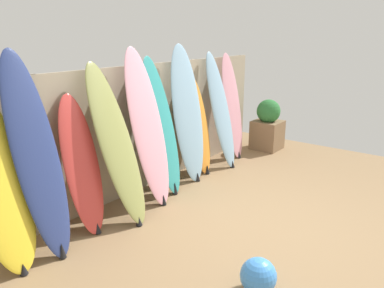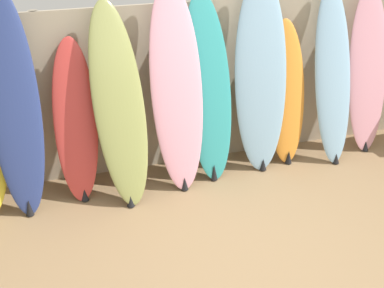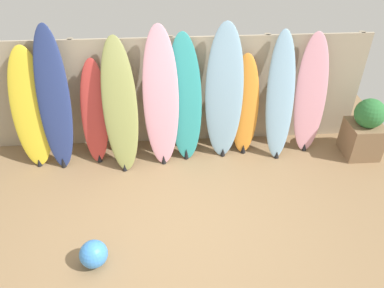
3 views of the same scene
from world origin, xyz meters
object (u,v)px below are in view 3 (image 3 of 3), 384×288
Objects in this scene: surfboard_orange_7 at (245,106)px; surfboard_pink_4 at (161,99)px; surfboard_navy_1 at (54,101)px; surfboard_olive_3 at (120,106)px; surfboard_teal_5 at (185,100)px; surfboard_pink_9 at (311,96)px; beach_ball at (94,254)px; surfboard_skyblue_8 at (280,97)px; surfboard_red_2 at (95,113)px; planter_box at (365,129)px; surfboard_skyblue_6 at (224,94)px; surfboard_yellow_0 at (30,109)px.

surfboard_pink_4 is at bearing -174.57° from surfboard_orange_7.
surfboard_navy_1 reaches higher than surfboard_olive_3.
surfboard_teal_5 reaches higher than surfboard_pink_9.
surfboard_pink_4 reaches higher than beach_ball.
surfboard_navy_1 is at bearing -179.71° from surfboard_skyblue_8.
surfboard_red_2 is at bearing -178.48° from surfboard_orange_7.
surfboard_teal_5 is 1.02× the size of surfboard_pink_9.
surfboard_pink_9 is 1.02m from planter_box.
surfboard_red_2 is 1.98m from surfboard_skyblue_6.
surfboard_skyblue_6 is 0.43m from surfboard_orange_7.
surfboard_orange_7 is at bearing 170.92° from surfboard_skyblue_8.
surfboard_skyblue_8 is at bearing -9.08° from surfboard_orange_7.
surfboard_red_2 is at bearing -0.33° from surfboard_yellow_0.
beach_ball is (0.74, -2.09, -0.87)m from surfboard_navy_1.
surfboard_navy_1 reaches higher than surfboard_skyblue_6.
surfboard_skyblue_6 is 1.10× the size of surfboard_pink_9.
surfboard_orange_7 is at bearing 179.41° from surfboard_pink_9.
surfboard_teal_5 is at bearing -176.73° from surfboard_orange_7.
surfboard_pink_4 is (1.94, -0.07, 0.13)m from surfboard_yellow_0.
surfboard_skyblue_8 is at bearing 2.51° from surfboard_olive_3.
surfboard_orange_7 is 0.82× the size of surfboard_skyblue_8.
surfboard_pink_9 is at bearing 1.31° from surfboard_navy_1.
surfboard_navy_1 is at bearing 179.11° from surfboard_pink_4.
surfboard_pink_4 is 2.38m from beach_ball.
beach_ball is (-3.98, -1.88, -0.30)m from planter_box.
surfboard_skyblue_6 reaches higher than surfboard_yellow_0.
surfboard_skyblue_8 is 1.46m from planter_box.
surfboard_olive_3 is 1.91m from surfboard_orange_7.
surfboard_skyblue_8 is at bearing 170.23° from planter_box.
surfboard_yellow_0 is at bearing 177.09° from planter_box.
surfboard_skyblue_6 is at bearing 0.73° from surfboard_teal_5.
planter_box is (3.16, -0.19, -0.56)m from surfboard_pink_4.
surfboard_pink_4 is at bearing -3.50° from surfboard_red_2.
surfboard_pink_4 is 0.38m from surfboard_teal_5.
surfboard_orange_7 is at bearing 170.42° from planter_box.
surfboard_skyblue_6 reaches higher than surfboard_pink_9.
surfboard_skyblue_6 is at bearing -178.51° from surfboard_pink_9.
surfboard_olive_3 reaches higher than surfboard_red_2.
surfboard_teal_5 reaches higher than surfboard_olive_3.
beach_ball is at bearing -118.75° from surfboard_teal_5.
surfboard_teal_5 reaches higher than surfboard_orange_7.
surfboard_pink_4 is 2.32m from surfboard_pink_9.
surfboard_skyblue_8 is at bearing 38.83° from beach_ball.
surfboard_pink_9 is (1.95, 0.04, -0.02)m from surfboard_teal_5.
surfboard_red_2 is 1.00× the size of surfboard_orange_7.
planter_box is at bearing -5.34° from surfboard_teal_5.
surfboard_navy_1 is 1.32× the size of surfboard_orange_7.
surfboard_red_2 is at bearing 176.52° from planter_box.
surfboard_red_2 is 0.84× the size of surfboard_pink_9.
surfboard_red_2 is 1.38m from surfboard_teal_5.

